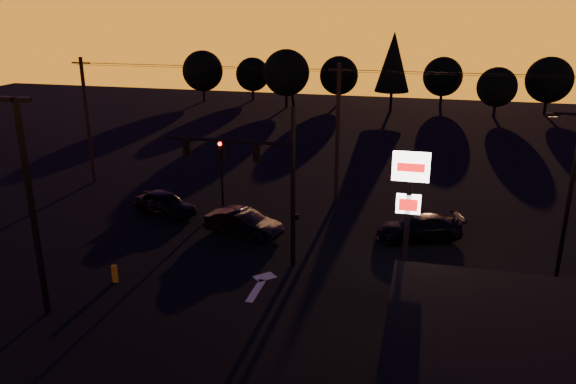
# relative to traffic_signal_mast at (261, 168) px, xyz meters

# --- Properties ---
(ground) EXTENTS (120.00, 120.00, 0.00)m
(ground) POSITION_rel_traffic_signal_mast_xyz_m (0.10, -3.99, -4.94)
(ground) COLOR black
(ground) RESTS_ON ground
(lane_arrow) EXTENTS (1.20, 3.10, 0.01)m
(lane_arrow) POSITION_rel_traffic_signal_mast_xyz_m (0.60, -2.33, -4.93)
(lane_arrow) COLOR beige
(lane_arrow) RESTS_ON ground
(traffic_signal_mast) EXTENTS (6.79, 0.52, 8.58)m
(traffic_signal_mast) POSITION_rel_traffic_signal_mast_xyz_m (0.00, 0.00, 0.00)
(traffic_signal_mast) COLOR black
(traffic_signal_mast) RESTS_ON ground
(secondary_signal) EXTENTS (0.30, 0.31, 4.35)m
(secondary_signal) POSITION_rel_traffic_signal_mast_xyz_m (-4.90, 7.49, -2.07)
(secondary_signal) COLOR black
(secondary_signal) RESTS_ON ground
(parking_lot_light) EXTENTS (1.25, 0.30, 9.14)m
(parking_lot_light) POSITION_rel_traffic_signal_mast_xyz_m (-7.40, -6.99, 0.33)
(parking_lot_light) COLOR black
(parking_lot_light) RESTS_ON ground
(pylon_sign) EXTENTS (1.50, 0.28, 6.80)m
(pylon_sign) POSITION_rel_traffic_signal_mast_xyz_m (7.10, -2.49, -0.02)
(pylon_sign) COLOR black
(pylon_sign) RESTS_ON ground
(streetlight) EXTENTS (1.55, 0.35, 8.00)m
(streetlight) POSITION_rel_traffic_signal_mast_xyz_m (14.01, 1.51, -0.52)
(streetlight) COLOR black
(streetlight) RESTS_ON ground
(utility_pole_0) EXTENTS (1.40, 0.26, 9.00)m
(utility_pole_0) POSITION_rel_traffic_signal_mast_xyz_m (-15.90, 10.01, -0.34)
(utility_pole_0) COLOR black
(utility_pole_0) RESTS_ON ground
(utility_pole_1) EXTENTS (1.40, 0.26, 9.00)m
(utility_pole_1) POSITION_rel_traffic_signal_mast_xyz_m (2.10, 10.01, -0.34)
(utility_pole_1) COLOR black
(utility_pole_1) RESTS_ON ground
(power_wires) EXTENTS (36.00, 1.22, 0.07)m
(power_wires) POSITION_rel_traffic_signal_mast_xyz_m (2.10, 10.01, 3.63)
(power_wires) COLOR black
(power_wires) RESTS_ON ground
(bollard) EXTENTS (0.28, 0.28, 0.83)m
(bollard) POSITION_rel_traffic_signal_mast_xyz_m (-6.09, -3.78, -4.52)
(bollard) COLOR #C0910F
(bollard) RESTS_ON ground
(tree_0) EXTENTS (5.36, 5.36, 6.74)m
(tree_0) POSITION_rel_traffic_signal_mast_xyz_m (-21.90, 46.01, -0.88)
(tree_0) COLOR black
(tree_0) RESTS_ON ground
(tree_1) EXTENTS (4.54, 4.54, 5.71)m
(tree_1) POSITION_rel_traffic_signal_mast_xyz_m (-15.90, 49.01, -1.50)
(tree_1) COLOR black
(tree_1) RESTS_ON ground
(tree_2) EXTENTS (5.77, 5.78, 7.26)m
(tree_2) POSITION_rel_traffic_signal_mast_xyz_m (-9.90, 44.01, -0.57)
(tree_2) COLOR black
(tree_2) RESTS_ON ground
(tree_3) EXTENTS (4.95, 4.95, 6.22)m
(tree_3) POSITION_rel_traffic_signal_mast_xyz_m (-3.90, 48.01, -1.19)
(tree_3) COLOR black
(tree_3) RESTS_ON ground
(tree_4) EXTENTS (4.18, 4.18, 9.50)m
(tree_4) POSITION_rel_traffic_signal_mast_xyz_m (3.10, 45.01, 0.99)
(tree_4) COLOR black
(tree_4) RESTS_ON ground
(tree_5) EXTENTS (4.95, 4.95, 6.22)m
(tree_5) POSITION_rel_traffic_signal_mast_xyz_m (9.10, 50.01, -1.19)
(tree_5) COLOR black
(tree_5) RESTS_ON ground
(tree_6) EXTENTS (4.54, 4.54, 5.71)m
(tree_6) POSITION_rel_traffic_signal_mast_xyz_m (15.10, 44.01, -1.50)
(tree_6) COLOR black
(tree_6) RESTS_ON ground
(tree_7) EXTENTS (5.36, 5.36, 6.74)m
(tree_7) POSITION_rel_traffic_signal_mast_xyz_m (21.10, 47.01, -0.88)
(tree_7) COLOR black
(tree_7) RESTS_ON ground
(car_left) EXTENTS (4.61, 3.10, 1.46)m
(car_left) POSITION_rel_traffic_signal_mast_xyz_m (-7.82, 5.09, -4.21)
(car_left) COLOR black
(car_left) RESTS_ON ground
(car_mid) EXTENTS (4.68, 2.49, 1.46)m
(car_mid) POSITION_rel_traffic_signal_mast_xyz_m (-2.01, 3.07, -4.20)
(car_mid) COLOR black
(car_mid) RESTS_ON ground
(car_right) EXTENTS (5.13, 3.43, 1.38)m
(car_right) POSITION_rel_traffic_signal_mast_xyz_m (7.60, 4.83, -4.25)
(car_right) COLOR black
(car_right) RESTS_ON ground
(suv_parked) EXTENTS (4.68, 5.67, 1.44)m
(suv_parked) POSITION_rel_traffic_signal_mast_xyz_m (11.86, -7.41, -4.22)
(suv_parked) COLOR black
(suv_parked) RESTS_ON ground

